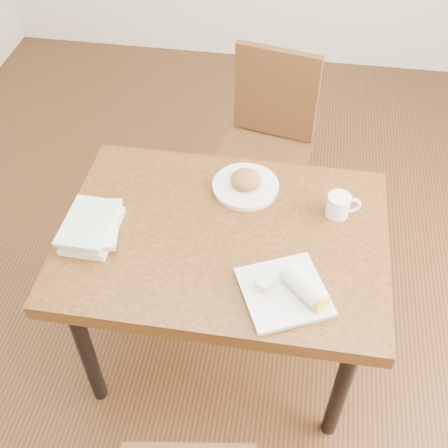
# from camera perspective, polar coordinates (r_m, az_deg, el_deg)

# --- Properties ---
(ground) EXTENTS (4.00, 5.00, 0.01)m
(ground) POSITION_cam_1_polar(r_m,az_deg,el_deg) (2.61, -0.00, -12.18)
(ground) COLOR #472814
(ground) RESTS_ON ground
(table) EXTENTS (1.16, 0.83, 0.75)m
(table) POSITION_cam_1_polar(r_m,az_deg,el_deg) (2.06, -0.00, -2.57)
(table) COLOR brown
(table) RESTS_ON ground
(chair_far) EXTENTS (0.50, 0.50, 0.95)m
(chair_far) POSITION_cam_1_polar(r_m,az_deg,el_deg) (2.73, 4.37, 8.79)
(chair_far) COLOR #4A2D15
(chair_far) RESTS_ON ground
(plate_scone) EXTENTS (0.25, 0.25, 0.08)m
(plate_scone) POSITION_cam_1_polar(r_m,az_deg,el_deg) (2.14, 2.21, 4.09)
(plate_scone) COLOR white
(plate_scone) RESTS_ON table
(coffee_mug) EXTENTS (0.13, 0.09, 0.09)m
(coffee_mug) POSITION_cam_1_polar(r_m,az_deg,el_deg) (2.07, 11.65, 1.91)
(coffee_mug) COLOR white
(coffee_mug) RESTS_ON table
(plate_burrito) EXTENTS (0.35, 0.35, 0.09)m
(plate_burrito) POSITION_cam_1_polar(r_m,az_deg,el_deg) (1.82, 6.72, -6.71)
(plate_burrito) COLOR white
(plate_burrito) RESTS_ON table
(book_stack) EXTENTS (0.21, 0.27, 0.06)m
(book_stack) POSITION_cam_1_polar(r_m,az_deg,el_deg) (2.03, -13.23, -0.23)
(book_stack) COLOR white
(book_stack) RESTS_ON table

